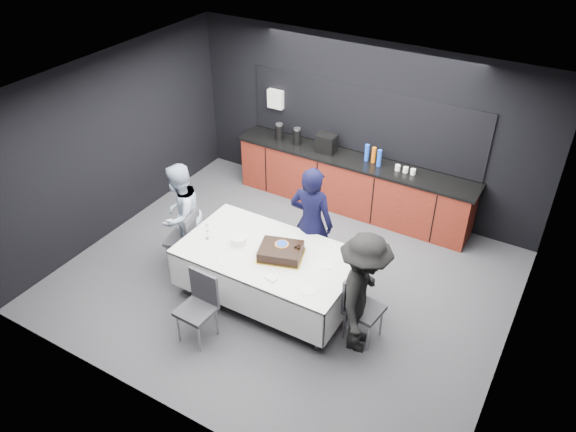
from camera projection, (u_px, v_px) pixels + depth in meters
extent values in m
plane|color=#444449|center=(284.00, 280.00, 8.02)|extent=(6.00, 6.00, 0.00)
cube|color=white|center=(284.00, 94.00, 6.44)|extent=(6.00, 5.00, 0.04)
cube|color=black|center=(363.00, 126.00, 9.02)|extent=(6.00, 0.04, 2.80)
cube|color=black|center=(153.00, 316.00, 5.45)|extent=(6.00, 0.04, 2.80)
cube|color=black|center=(114.00, 144.00, 8.48)|extent=(0.04, 5.00, 2.80)
cube|color=black|center=(526.00, 273.00, 5.98)|extent=(0.04, 5.00, 2.80)
cube|color=maroon|center=(352.00, 185.00, 9.34)|extent=(4.00, 0.60, 0.90)
cube|color=black|center=(353.00, 160.00, 9.07)|extent=(4.10, 0.64, 0.04)
cube|color=black|center=(363.00, 120.00, 8.95)|extent=(4.00, 0.03, 1.10)
cube|color=white|center=(276.00, 99.00, 9.55)|extent=(0.28, 0.12, 0.32)
cylinder|color=black|center=(279.00, 132.00, 9.57)|extent=(0.14, 0.14, 0.26)
cylinder|color=black|center=(297.00, 137.00, 9.43)|extent=(0.14, 0.14, 0.26)
cube|color=black|center=(326.00, 143.00, 9.18)|extent=(0.32, 0.24, 0.30)
cylinder|color=blue|center=(367.00, 153.00, 8.93)|extent=(0.07, 0.07, 0.28)
cylinder|color=orange|center=(374.00, 155.00, 8.89)|extent=(0.07, 0.07, 0.26)
cylinder|color=blue|center=(379.00, 158.00, 8.78)|extent=(0.07, 0.07, 0.28)
cylinder|color=white|center=(398.00, 168.00, 8.72)|extent=(0.08, 0.08, 0.09)
cylinder|color=white|center=(406.00, 170.00, 8.67)|extent=(0.08, 0.08, 0.09)
cylinder|color=white|center=(413.00, 172.00, 8.62)|extent=(0.08, 0.08, 0.09)
cylinder|color=#99999E|center=(279.00, 124.00, 9.49)|extent=(0.12, 0.12, 0.03)
cylinder|color=#99999E|center=(297.00, 129.00, 9.34)|extent=(0.12, 0.12, 0.03)
cylinder|color=#99999E|center=(187.00, 272.00, 7.58)|extent=(0.06, 0.06, 0.75)
cylinder|color=#99999E|center=(230.00, 235.00, 8.30)|extent=(0.06, 0.06, 0.75)
cylinder|color=#99999E|center=(318.00, 326.00, 6.75)|extent=(0.06, 0.06, 0.75)
cylinder|color=#99999E|center=(353.00, 279.00, 7.46)|extent=(0.06, 0.06, 0.75)
cube|color=silver|center=(269.00, 253.00, 7.30)|extent=(2.32, 1.32, 0.04)
cube|color=silver|center=(241.00, 297.00, 6.99)|extent=(2.32, 0.02, 0.55)
cube|color=silver|center=(293.00, 243.00, 7.92)|extent=(2.32, 0.02, 0.55)
cube|color=silver|center=(200.00, 243.00, 7.93)|extent=(0.02, 1.32, 0.55)
cube|color=silver|center=(347.00, 299.00, 6.97)|extent=(0.02, 1.32, 0.55)
cube|color=yellow|center=(281.00, 256.00, 7.22)|extent=(0.69, 0.62, 0.01)
cube|color=black|center=(281.00, 252.00, 7.18)|extent=(0.64, 0.57, 0.12)
cube|color=black|center=(281.00, 247.00, 7.15)|extent=(0.64, 0.57, 0.01)
cylinder|color=orange|center=(282.00, 244.00, 7.19)|extent=(0.18, 0.18, 0.00)
cylinder|color=#173EB0|center=(282.00, 244.00, 7.19)|extent=(0.15, 0.15, 0.01)
sphere|color=black|center=(298.00, 245.00, 7.14)|extent=(0.04, 0.04, 0.04)
sphere|color=black|center=(297.00, 248.00, 7.11)|extent=(0.04, 0.04, 0.04)
sphere|color=black|center=(295.00, 247.00, 7.12)|extent=(0.04, 0.04, 0.04)
cylinder|color=white|center=(239.00, 240.00, 7.42)|extent=(0.21, 0.21, 0.10)
cylinder|color=white|center=(225.00, 261.00, 7.12)|extent=(0.18, 0.18, 0.01)
cylinder|color=white|center=(326.00, 264.00, 7.08)|extent=(0.22, 0.22, 0.01)
cylinder|color=white|center=(309.00, 290.00, 6.67)|extent=(0.20, 0.20, 0.01)
cylinder|color=white|center=(295.00, 237.00, 7.55)|extent=(0.19, 0.19, 0.01)
cube|color=white|center=(271.00, 278.00, 6.84)|extent=(0.17, 0.12, 0.02)
cylinder|color=white|center=(207.00, 238.00, 7.53)|extent=(0.06, 0.06, 0.00)
cylinder|color=white|center=(207.00, 235.00, 7.50)|extent=(0.01, 0.01, 0.12)
cylinder|color=white|center=(206.00, 228.00, 7.44)|extent=(0.05, 0.05, 0.10)
cube|color=#303036|center=(182.00, 240.00, 8.07)|extent=(0.50, 0.50, 0.05)
cube|color=#303036|center=(192.00, 228.00, 7.88)|extent=(0.13, 0.42, 0.45)
cylinder|color=#99999E|center=(178.00, 243.00, 8.37)|extent=(0.03, 0.03, 0.44)
cylinder|color=#99999E|center=(168.00, 257.00, 8.10)|extent=(0.03, 0.03, 0.44)
cylinder|color=#99999E|center=(199.00, 248.00, 8.29)|extent=(0.03, 0.03, 0.44)
cylinder|color=#99999E|center=(189.00, 261.00, 8.02)|extent=(0.03, 0.03, 0.44)
cube|color=#303036|center=(364.00, 310.00, 6.87)|extent=(0.47, 0.47, 0.05)
cube|color=#303036|center=(352.00, 288.00, 6.83)|extent=(0.09, 0.42, 0.45)
cylinder|color=#99999E|center=(368.00, 337.00, 6.80)|extent=(0.03, 0.03, 0.44)
cylinder|color=#99999E|center=(381.00, 321.00, 7.03)|extent=(0.03, 0.03, 0.44)
cylinder|color=#99999E|center=(344.00, 325.00, 6.97)|extent=(0.03, 0.03, 0.44)
cylinder|color=#99999E|center=(358.00, 310.00, 7.20)|extent=(0.03, 0.03, 0.44)
cube|color=#303036|center=(196.00, 311.00, 6.86)|extent=(0.44, 0.44, 0.05)
cube|color=#303036|center=(204.00, 287.00, 6.85)|extent=(0.42, 0.06, 0.45)
cylinder|color=#99999E|center=(178.00, 327.00, 6.94)|extent=(0.03, 0.03, 0.44)
cylinder|color=#99999E|center=(199.00, 338.00, 6.79)|extent=(0.03, 0.03, 0.44)
cylinder|color=#99999E|center=(196.00, 311.00, 7.18)|extent=(0.03, 0.03, 0.44)
cylinder|color=#99999E|center=(217.00, 321.00, 7.03)|extent=(0.03, 0.03, 0.44)
imported|color=black|center=(311.00, 223.00, 7.68)|extent=(0.67, 0.47, 1.73)
imported|color=#9DAEC5|center=(181.00, 215.00, 8.00)|extent=(0.68, 0.83, 1.56)
imported|color=black|center=(363.00, 294.00, 6.56)|extent=(0.84, 1.17, 1.64)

